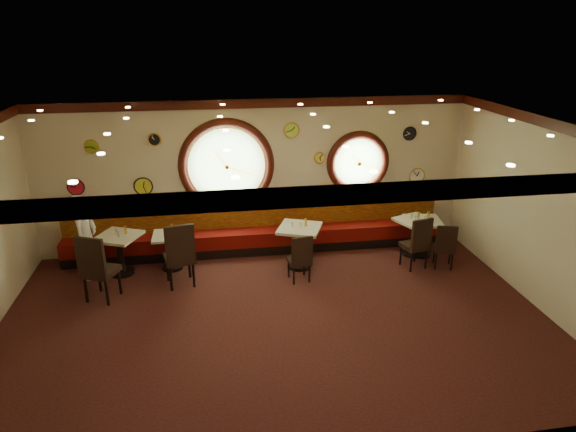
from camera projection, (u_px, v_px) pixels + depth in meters
The scene contains 53 objects.
floor at pixel (276, 318), 8.54m from camera, with size 9.00×6.00×0.00m, color black.
ceiling at pixel (274, 127), 7.41m from camera, with size 9.00×6.00×0.02m, color gold.
wall_back at pixel (256, 176), 10.75m from camera, with size 9.00×0.02×3.20m, color beige.
wall_front at pixel (315, 339), 5.20m from camera, with size 9.00×0.02×3.20m, color beige.
wall_right at pixel (539, 213), 8.64m from camera, with size 0.02×6.00×3.20m, color beige.
molding_back at pixel (254, 103), 10.17m from camera, with size 9.00×0.10×0.18m, color #350F09.
molding_front at pixel (317, 196), 4.72m from camera, with size 9.00×0.10×0.18m, color #350F09.
molding_right at pixel (553, 124), 8.10m from camera, with size 0.10×6.00×0.18m, color #350F09.
banquette_base at pixel (259, 247), 11.02m from camera, with size 8.00×0.55×0.20m, color black.
banquette_seat at pixel (259, 236), 10.93m from camera, with size 8.00×0.55×0.30m, color #5C0907.
banquette_back at pixel (257, 215), 10.99m from camera, with size 8.00×0.10×0.55m, color #641307.
porthole_left_glass at pixel (227, 166), 10.56m from camera, with size 1.66×1.66×0.02m, color #89B36B.
porthole_left_frame at pixel (227, 166), 10.55m from camera, with size 1.98×1.98×0.18m, color #350F09.
porthole_left_ring at pixel (227, 166), 10.52m from camera, with size 1.61×1.61×0.03m, color gold.
porthole_right_glass at pixel (358, 162), 11.00m from camera, with size 1.10×1.10×0.02m, color #89B36B.
porthole_right_frame at pixel (358, 163), 10.98m from camera, with size 1.38×1.38×0.18m, color #350F09.
porthole_right_ring at pixel (358, 163), 10.96m from camera, with size 1.09×1.09×0.03m, color gold.
wall_clock_0 at pixel (320, 158), 10.79m from camera, with size 0.22×0.22×0.03m, color #F9EC53.
wall_clock_1 at pixel (143, 186), 10.40m from camera, with size 0.36×0.36×0.03m, color yellow.
wall_clock_2 at pixel (417, 176), 11.29m from camera, with size 0.34×0.34×0.03m, color white.
wall_clock_3 at pixel (165, 199), 10.57m from camera, with size 0.20×0.20×0.03m, color white.
wall_clock_4 at pixel (292, 130), 10.49m from camera, with size 0.30×0.30×0.03m, color #B0DD45.
wall_clock_5 at pixel (296, 193), 10.98m from camera, with size 0.24×0.24×0.03m, color #E8481B.
wall_clock_6 at pixel (91, 147), 9.97m from camera, with size 0.26×0.26×0.03m, color #8BB424.
wall_clock_7 at pixel (154, 140), 10.11m from camera, with size 0.24×0.24×0.03m, color black.
wall_clock_8 at pixel (409, 133), 10.92m from camera, with size 0.28×0.28×0.03m, color black.
wall_clock_9 at pixel (76, 187), 10.19m from camera, with size 0.32×0.32×0.03m, color red.
table_a at pixel (120, 250), 9.88m from camera, with size 0.98×0.98×0.81m.
table_b at pixel (171, 247), 10.11m from camera, with size 0.67×0.67×0.73m.
table_c at pixel (299, 242), 10.15m from camera, with size 1.03×1.03×0.86m.
table_d at pixel (414, 233), 10.72m from camera, with size 0.92×0.92×0.79m.
table_e at pixel (422, 233), 10.70m from camera, with size 0.83×0.83×0.79m.
chair_a at pixel (96, 264), 8.81m from camera, with size 0.69×0.69×0.78m.
chair_b at pixel (180, 251), 9.32m from camera, with size 0.62×0.62×0.78m.
chair_c at pixel (301, 256), 9.55m from camera, with size 0.45×0.45×0.59m.
chair_d at pixel (418, 240), 10.05m from camera, with size 0.55×0.55×0.67m.
chair_e at pixel (445, 244), 10.08m from camera, with size 0.50×0.50×0.58m.
condiment_a_salt at pixel (116, 232), 9.78m from camera, with size 0.04×0.04×0.11m, color silver.
condiment_b_salt at pixel (169, 230), 10.09m from camera, with size 0.04×0.04×0.10m, color #B9BABE.
condiment_c_salt at pixel (292, 225), 10.02m from camera, with size 0.03×0.03×0.09m, color silver.
condiment_d_salt at pixel (412, 216), 10.65m from camera, with size 0.03×0.03×0.10m, color silver.
condiment_a_pepper at pixel (118, 234), 9.68m from camera, with size 0.04×0.04×0.11m, color #BABABF.
condiment_b_pepper at pixel (173, 232), 10.02m from camera, with size 0.04×0.04×0.11m, color silver.
condiment_c_pepper at pixel (301, 225), 10.01m from camera, with size 0.03×0.03×0.09m, color silver.
condiment_d_pepper at pixel (416, 218), 10.56m from camera, with size 0.03×0.03×0.10m, color silver.
condiment_a_bottle at pixel (126, 230), 9.81m from camera, with size 0.05×0.05×0.16m, color gold.
condiment_b_bottle at pixel (172, 228), 10.09m from camera, with size 0.06×0.06×0.18m, color gold.
condiment_c_bottle at pixel (306, 222), 10.05m from camera, with size 0.05×0.05×0.16m, color gold.
condiment_d_bottle at pixel (419, 215), 10.62m from camera, with size 0.05×0.05×0.16m, color gold.
condiment_e_salt at pixel (419, 218), 10.57m from camera, with size 0.03×0.03×0.10m, color #BDBDC1.
condiment_e_pepper at pixel (425, 218), 10.53m from camera, with size 0.04×0.04×0.10m, color silver.
condiment_e_bottle at pixel (428, 215), 10.60m from camera, with size 0.05×0.05×0.17m, color gold.
waiter at pixel (85, 237), 9.67m from camera, with size 0.60×0.40×1.66m, color white.
Camera 1 is at (-0.98, -7.33, 4.60)m, focal length 32.00 mm.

